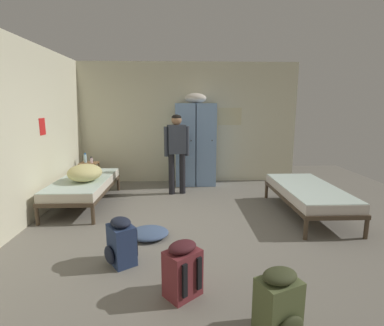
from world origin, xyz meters
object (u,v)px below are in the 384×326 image
at_px(locker_bank, 195,143).
at_px(bed_left_rear, 84,185).
at_px(clothes_pile_denim, 149,233).
at_px(shelf_unit, 90,173).
at_px(backpack_olive, 279,304).
at_px(backpack_navy, 121,242).
at_px(bed_right, 308,193).
at_px(person_traveler, 177,147).
at_px(lotion_bottle, 91,160).
at_px(water_bottle, 85,158).
at_px(bedding_heap, 85,173).
at_px(backpack_maroon, 182,270).

height_order(locker_bank, bed_left_rear, locker_bank).
bearing_deg(clothes_pile_denim, shelf_unit, 121.64).
bearing_deg(backpack_olive, locker_bank, 95.43).
xyz_separation_m(backpack_navy, clothes_pile_denim, (0.24, 0.68, -0.20)).
distance_m(bed_right, person_traveler, 2.61).
xyz_separation_m(lotion_bottle, backpack_olive, (2.72, -4.30, -0.37)).
distance_m(person_traveler, water_bottle, 2.11).
bearing_deg(bed_right, bedding_heap, 172.62).
bearing_deg(shelf_unit, backpack_navy, -67.59).
bearing_deg(bedding_heap, backpack_maroon, -56.16).
height_order(bedding_heap, lotion_bottle, bedding_heap).
bearing_deg(clothes_pile_denim, backpack_maroon, -70.27).
xyz_separation_m(water_bottle, backpack_olive, (2.87, -4.36, -0.40)).
relative_size(shelf_unit, water_bottle, 2.70).
distance_m(locker_bank, backpack_navy, 3.68).
distance_m(locker_bank, backpack_olive, 4.65).
bearing_deg(person_traveler, backpack_navy, -102.60).
height_order(backpack_navy, clothes_pile_denim, backpack_navy).
distance_m(lotion_bottle, backpack_maroon, 4.27).
bearing_deg(bedding_heap, shelf_unit, 104.46).
relative_size(bed_left_rear, backpack_olive, 3.45).
height_order(locker_bank, bed_right, locker_bank).
bearing_deg(bedding_heap, lotion_bottle, 101.87).
distance_m(person_traveler, lotion_bottle, 1.96).
bearing_deg(backpack_olive, bedding_heap, 128.90).
bearing_deg(shelf_unit, clothes_pile_denim, -58.36).
height_order(shelf_unit, clothes_pile_denim, shelf_unit).
height_order(shelf_unit, bed_left_rear, shelf_unit).
height_order(bedding_heap, clothes_pile_denim, bedding_heap).
distance_m(shelf_unit, backpack_navy, 3.49).
distance_m(bed_right, backpack_maroon, 2.93).
height_order(lotion_bottle, clothes_pile_denim, lotion_bottle).
relative_size(shelf_unit, backpack_navy, 1.04).
distance_m(water_bottle, backpack_olive, 5.23).
height_order(bed_right, clothes_pile_denim, bed_right).
bearing_deg(backpack_maroon, person_traveler, 91.52).
height_order(locker_bank, lotion_bottle, locker_bank).
height_order(backpack_maroon, clothes_pile_denim, backpack_maroon).
xyz_separation_m(person_traveler, clothes_pile_denim, (-0.37, -2.04, -0.92)).
bearing_deg(bed_right, backpack_maroon, -135.92).
bearing_deg(bed_left_rear, lotion_bottle, 99.21).
bearing_deg(bed_left_rear, backpack_olive, -51.47).
xyz_separation_m(bed_right, lotion_bottle, (-4.06, 1.75, 0.25)).
relative_size(shelf_unit, backpack_maroon, 1.04).
xyz_separation_m(bed_left_rear, lotion_bottle, (-0.18, 1.11, 0.25)).
distance_m(person_traveler, backpack_maroon, 3.39).
xyz_separation_m(locker_bank, person_traveler, (-0.41, -0.74, 0.01)).
height_order(shelf_unit, backpack_maroon, shelf_unit).
bearing_deg(lotion_bottle, backpack_navy, -68.42).
distance_m(bed_left_rear, clothes_pile_denim, 1.95).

